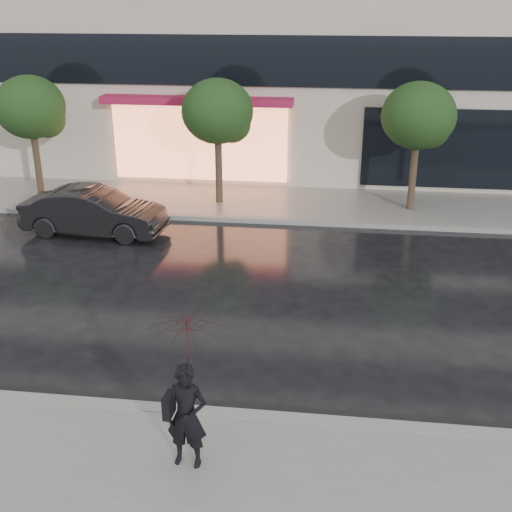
# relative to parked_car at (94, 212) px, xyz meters

# --- Properties ---
(ground) EXTENTS (120.00, 120.00, 0.00)m
(ground) POSITION_rel_parked_car_xyz_m (6.01, -6.95, -0.66)
(ground) COLOR black
(ground) RESTS_ON ground
(sidewalk_far) EXTENTS (60.00, 3.50, 0.12)m
(sidewalk_far) POSITION_rel_parked_car_xyz_m (6.01, 3.30, -0.60)
(sidewalk_far) COLOR slate
(sidewalk_far) RESTS_ON ground
(curb_near) EXTENTS (60.00, 0.25, 0.14)m
(curb_near) POSITION_rel_parked_car_xyz_m (6.01, -7.95, -0.59)
(curb_near) COLOR gray
(curb_near) RESTS_ON ground
(curb_far) EXTENTS (60.00, 0.25, 0.14)m
(curb_far) POSITION_rel_parked_car_xyz_m (6.01, 1.55, -0.59)
(curb_far) COLOR gray
(curb_far) RESTS_ON ground
(tree_far_west) EXTENTS (2.20, 2.20, 3.99)m
(tree_far_west) POSITION_rel_parked_car_xyz_m (-2.93, 3.08, 2.26)
(tree_far_west) COLOR #33261C
(tree_far_west) RESTS_ON ground
(tree_mid_west) EXTENTS (2.20, 2.20, 3.99)m
(tree_mid_west) POSITION_rel_parked_car_xyz_m (3.07, 3.08, 2.26)
(tree_mid_west) COLOR #33261C
(tree_mid_west) RESTS_ON ground
(tree_mid_east) EXTENTS (2.20, 2.20, 3.99)m
(tree_mid_east) POSITION_rel_parked_car_xyz_m (9.07, 3.08, 2.26)
(tree_mid_east) COLOR #33261C
(tree_mid_east) RESTS_ON ground
(parked_car) EXTENTS (4.09, 1.69, 1.32)m
(parked_car) POSITION_rel_parked_car_xyz_m (0.00, 0.00, 0.00)
(parked_car) COLOR black
(parked_car) RESTS_ON ground
(pedestrian_with_umbrella) EXTENTS (1.08, 1.10, 2.36)m
(pedestrian_with_umbrella) POSITION_rel_parked_car_xyz_m (4.79, -9.17, 1.06)
(pedestrian_with_umbrella) COLOR black
(pedestrian_with_umbrella) RESTS_ON sidewalk_near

